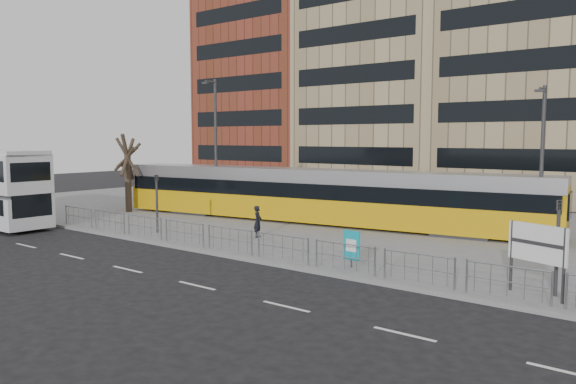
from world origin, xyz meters
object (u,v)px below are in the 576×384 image
Objects in this scene: lamp_post_west at (215,142)px; lamp_post_east at (542,158)px; bare_tree at (127,132)px; traffic_light_west at (157,196)px; traffic_light_east at (558,235)px; pedestrian at (258,222)px; ad_panel at (352,246)px; station_sign at (537,247)px; tram at (314,196)px.

lamp_post_east is (19.26, 2.45, -0.66)m from lamp_post_west.
traffic_light_west is at bearing -27.32° from bare_tree.
traffic_light_east is 0.35× the size of lamp_post_west.
pedestrian is 0.52× the size of traffic_light_west.
station_sign is at bearing 5.99° from ad_panel.
tram reaches higher than ad_panel.
lamp_post_west is 1.17× the size of lamp_post_east.
traffic_light_east is at bearing 9.41° from ad_panel.
pedestrian is 0.18× the size of lamp_post_west.
bare_tree is (-6.00, -2.41, 0.64)m from lamp_post_west.
traffic_light_west is 19.35m from lamp_post_east.
pedestrian is 0.21× the size of lamp_post_east.
tram is 8.80× the size of traffic_light_west.
traffic_light_east is (14.54, -2.24, 1.17)m from pedestrian.
traffic_light_east is at bearing -122.96° from pedestrian.
traffic_light_east is (0.49, 0.44, 0.36)m from station_sign.
station_sign is 1.60× the size of ad_panel.
traffic_light_west is 0.35× the size of lamp_post_west.
bare_tree is (-8.35, 4.31, 3.44)m from traffic_light_west.
station_sign is 6.81m from ad_panel.
tram is 18.74× the size of ad_panel.
ad_panel is at bearing -159.33° from station_sign.
ad_panel is at bearing -135.37° from pedestrian.
bare_tree is (-25.26, -4.86, 1.30)m from lamp_post_east.
traffic_light_east is (15.13, -8.07, 0.37)m from tram.
lamp_post_east is 0.98× the size of bare_tree.
ad_panel is 0.17× the size of lamp_post_west.
lamp_post_west reaches higher than traffic_light_west.
traffic_light_east reaches higher than station_sign.
pedestrian is at bearing -171.30° from station_sign.
bare_tree reaches higher than lamp_post_east.
bare_tree is at bearing 148.14° from traffic_light_east.
traffic_light_east is 23.22m from lamp_post_west.
bare_tree reaches higher than traffic_light_west.
traffic_light_east reaches higher than pedestrian.
traffic_light_west is at bearing -177.81° from ad_panel.
tram is 11.69× the size of station_sign.
station_sign is at bearing -9.79° from bare_tree.
ad_panel is 11.21m from lamp_post_east.
tram is at bearing 169.32° from station_sign.
lamp_post_east is (16.91, 9.17, 2.14)m from traffic_light_west.
station_sign is 0.31× the size of lamp_post_east.
bare_tree is at bearing -170.27° from station_sign.
bare_tree is at bearing -169.11° from lamp_post_east.
station_sign is at bearing -161.02° from traffic_light_east.
traffic_light_west is (-5.16, -2.24, 1.17)m from pedestrian.
pedestrian is at bearing 4.14° from traffic_light_west.
ad_panel is at bearing -114.61° from lamp_post_east.
lamp_post_east is (-2.79, 9.17, 2.14)m from traffic_light_east.
traffic_light_east is at bearing -35.74° from tram.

